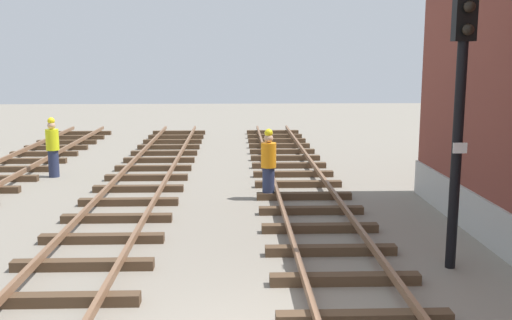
{
  "coord_description": "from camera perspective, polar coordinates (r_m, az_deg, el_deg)",
  "views": [
    {
      "loc": [
        -0.36,
        -7.04,
        3.74
      ],
      "look_at": [
        0.08,
        5.7,
        1.49
      ],
      "focal_mm": 41.62,
      "sensor_mm": 36.0,
      "label": 1
    }
  ],
  "objects": [
    {
      "name": "track_worker_distant",
      "position": [
        15.54,
        1.21,
        -0.42
      ],
      "size": [
        0.4,
        0.4,
        1.87
      ],
      "color": "#262D4C",
      "rests_on": "ground"
    },
    {
      "name": "signal_mast",
      "position": [
        10.7,
        19.09,
        6.57
      ],
      "size": [
        0.36,
        0.4,
        5.07
      ],
      "color": "black",
      "rests_on": "ground"
    },
    {
      "name": "track_worker_foreground",
      "position": [
        19.44,
        -18.95,
        1.14
      ],
      "size": [
        0.4,
        0.4,
        1.87
      ],
      "color": "#262D4C",
      "rests_on": "ground"
    }
  ]
}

